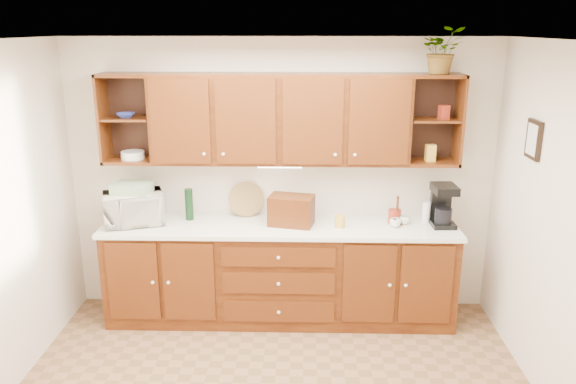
# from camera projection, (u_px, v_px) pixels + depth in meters

# --- Properties ---
(ceiling) EXTENTS (4.00, 4.00, 0.00)m
(ceiling) POSITION_uv_depth(u_px,v_px,m) (269.00, 42.00, 3.28)
(ceiling) COLOR white
(ceiling) RESTS_ON back_wall
(back_wall) EXTENTS (4.00, 0.00, 4.00)m
(back_wall) POSITION_uv_depth(u_px,v_px,m) (281.00, 178.00, 5.33)
(back_wall) COLOR beige
(back_wall) RESTS_ON floor
(base_cabinets) EXTENTS (3.20, 0.60, 0.90)m
(base_cabinets) POSITION_uv_depth(u_px,v_px,m) (280.00, 273.00, 5.28)
(base_cabinets) COLOR #381206
(base_cabinets) RESTS_ON floor
(countertop) EXTENTS (3.24, 0.64, 0.04)m
(countertop) POSITION_uv_depth(u_px,v_px,m) (280.00, 227.00, 5.14)
(countertop) COLOR white
(countertop) RESTS_ON base_cabinets
(upper_cabinets) EXTENTS (3.20, 0.33, 0.80)m
(upper_cabinets) POSITION_uv_depth(u_px,v_px,m) (281.00, 119.00, 5.00)
(upper_cabinets) COLOR #381206
(upper_cabinets) RESTS_ON back_wall
(undercabinet_light) EXTENTS (0.40, 0.05, 0.02)m
(undercabinet_light) POSITION_uv_depth(u_px,v_px,m) (280.00, 166.00, 5.07)
(undercabinet_light) COLOR white
(undercabinet_light) RESTS_ON upper_cabinets
(framed_picture) EXTENTS (0.03, 0.24, 0.30)m
(framed_picture) POSITION_uv_depth(u_px,v_px,m) (534.00, 140.00, 4.31)
(framed_picture) COLOR black
(framed_picture) RESTS_ON right_wall
(wicker_basket) EXTENTS (0.28, 0.28, 0.15)m
(wicker_basket) POSITION_uv_depth(u_px,v_px,m) (149.00, 216.00, 5.15)
(wicker_basket) COLOR olive
(wicker_basket) RESTS_ON countertop
(microwave) EXTENTS (0.61, 0.51, 0.29)m
(microwave) POSITION_uv_depth(u_px,v_px,m) (134.00, 208.00, 5.13)
(microwave) COLOR silver
(microwave) RESTS_ON countertop
(towel_stack) EXTENTS (0.36, 0.28, 0.10)m
(towel_stack) POSITION_uv_depth(u_px,v_px,m) (132.00, 188.00, 5.08)
(towel_stack) COLOR #C8C45E
(towel_stack) RESTS_ON microwave
(wine_bottle) EXTENTS (0.10, 0.10, 0.30)m
(wine_bottle) POSITION_uv_depth(u_px,v_px,m) (189.00, 204.00, 5.23)
(wine_bottle) COLOR black
(wine_bottle) RESTS_ON countertop
(woven_tray) EXTENTS (0.35, 0.17, 0.33)m
(woven_tray) POSITION_uv_depth(u_px,v_px,m) (247.00, 215.00, 5.38)
(woven_tray) COLOR olive
(woven_tray) RESTS_ON countertop
(bread_box) EXTENTS (0.44, 0.32, 0.27)m
(bread_box) POSITION_uv_depth(u_px,v_px,m) (291.00, 210.00, 5.10)
(bread_box) COLOR #381206
(bread_box) RESTS_ON countertop
(mug_tree) EXTENTS (0.23, 0.24, 0.27)m
(mug_tree) POSITION_uv_depth(u_px,v_px,m) (397.00, 220.00, 5.13)
(mug_tree) COLOR #381206
(mug_tree) RESTS_ON countertop
(canister_red) EXTENTS (0.15, 0.15, 0.13)m
(canister_red) POSITION_uv_depth(u_px,v_px,m) (394.00, 216.00, 5.16)
(canister_red) COLOR maroon
(canister_red) RESTS_ON countertop
(canister_white) EXTENTS (0.08, 0.08, 0.19)m
(canister_white) POSITION_uv_depth(u_px,v_px,m) (426.00, 212.00, 5.18)
(canister_white) COLOR white
(canister_white) RESTS_ON countertop
(canister_yellow) EXTENTS (0.10, 0.10, 0.11)m
(canister_yellow) POSITION_uv_depth(u_px,v_px,m) (340.00, 221.00, 5.05)
(canister_yellow) COLOR gold
(canister_yellow) RESTS_ON countertop
(coffee_maker) EXTENTS (0.22, 0.28, 0.38)m
(coffee_maker) POSITION_uv_depth(u_px,v_px,m) (443.00, 206.00, 5.09)
(coffee_maker) COLOR black
(coffee_maker) RESTS_ON countertop
(bowl_stack) EXTENTS (0.20, 0.20, 0.04)m
(bowl_stack) POSITION_uv_depth(u_px,v_px,m) (126.00, 115.00, 5.01)
(bowl_stack) COLOR #293999
(bowl_stack) RESTS_ON upper_cabinets
(plate_stack) EXTENTS (0.23, 0.23, 0.07)m
(plate_stack) POSITION_uv_depth(u_px,v_px,m) (133.00, 155.00, 5.12)
(plate_stack) COLOR white
(plate_stack) RESTS_ON upper_cabinets
(pantry_box_yellow) EXTENTS (0.09, 0.07, 0.15)m
(pantry_box_yellow) POSITION_uv_depth(u_px,v_px,m) (430.00, 153.00, 5.01)
(pantry_box_yellow) COLOR gold
(pantry_box_yellow) RESTS_ON upper_cabinets
(pantry_box_red) EXTENTS (0.10, 0.09, 0.12)m
(pantry_box_red) POSITION_uv_depth(u_px,v_px,m) (444.00, 112.00, 4.92)
(pantry_box_red) COLOR maroon
(pantry_box_red) RESTS_ON upper_cabinets
(potted_plant) EXTENTS (0.36, 0.32, 0.40)m
(potted_plant) POSITION_uv_depth(u_px,v_px,m) (442.00, 50.00, 4.76)
(potted_plant) COLOR #999999
(potted_plant) RESTS_ON upper_cabinets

